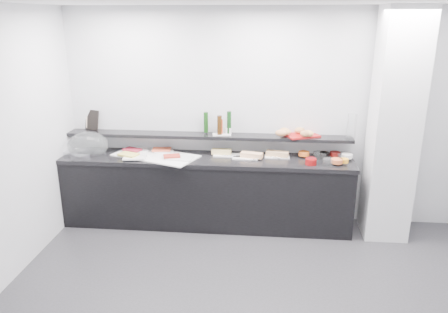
# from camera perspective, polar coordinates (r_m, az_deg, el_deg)

# --- Properties ---
(ground) EXTENTS (5.00, 5.00, 0.00)m
(ground) POSITION_cam_1_polar(r_m,az_deg,el_deg) (4.27, 4.35, -19.26)
(ground) COLOR #2D2D30
(ground) RESTS_ON ground
(back_wall) EXTENTS (5.00, 0.02, 2.70)m
(back_wall) POSITION_cam_1_polar(r_m,az_deg,el_deg) (5.54, 5.21, 5.05)
(back_wall) COLOR silver
(back_wall) RESTS_ON ground
(column) EXTENTS (0.50, 0.50, 2.70)m
(column) POSITION_cam_1_polar(r_m,az_deg,el_deg) (5.41, 21.30, 3.56)
(column) COLOR silver
(column) RESTS_ON ground
(buffet_cabinet) EXTENTS (3.60, 0.60, 0.85)m
(buffet_cabinet) POSITION_cam_1_polar(r_m,az_deg,el_deg) (5.59, -2.31, -4.76)
(buffet_cabinet) COLOR black
(buffet_cabinet) RESTS_ON ground
(counter_top) EXTENTS (3.62, 0.62, 0.05)m
(counter_top) POSITION_cam_1_polar(r_m,az_deg,el_deg) (5.43, -2.37, -0.37)
(counter_top) COLOR black
(counter_top) RESTS_ON buffet_cabinet
(wall_shelf) EXTENTS (3.60, 0.25, 0.04)m
(wall_shelf) POSITION_cam_1_polar(r_m,az_deg,el_deg) (5.52, -2.15, 2.71)
(wall_shelf) COLOR black
(wall_shelf) RESTS_ON back_wall
(cloche_base) EXTENTS (0.45, 0.33, 0.04)m
(cloche_base) POSITION_cam_1_polar(r_m,az_deg,el_deg) (5.86, -18.16, 0.57)
(cloche_base) COLOR silver
(cloche_base) RESTS_ON counter_top
(cloche_dome) EXTENTS (0.59, 0.49, 0.34)m
(cloche_dome) POSITION_cam_1_polar(r_m,az_deg,el_deg) (5.76, -17.35, 1.44)
(cloche_dome) COLOR white
(cloche_dome) RESTS_ON cloche_base
(linen_runner) EXTENTS (1.15, 0.84, 0.01)m
(linen_runner) POSITION_cam_1_polar(r_m,az_deg,el_deg) (5.53, -8.93, 0.11)
(linen_runner) COLOR silver
(linen_runner) RESTS_ON counter_top
(platter_meat_a) EXTENTS (0.35, 0.29, 0.01)m
(platter_meat_a) POSITION_cam_1_polar(r_m,az_deg,el_deg) (5.76, -11.41, 0.85)
(platter_meat_a) COLOR white
(platter_meat_a) RESTS_ON linen_runner
(food_meat_a) EXTENTS (0.26, 0.22, 0.02)m
(food_meat_a) POSITION_cam_1_polar(r_m,az_deg,el_deg) (5.71, -11.89, 0.87)
(food_meat_a) COLOR maroon
(food_meat_a) RESTS_ON platter_meat_a
(platter_salmon) EXTENTS (0.30, 0.25, 0.01)m
(platter_salmon) POSITION_cam_1_polar(r_m,az_deg,el_deg) (5.67, -7.98, 0.76)
(platter_salmon) COLOR silver
(platter_salmon) RESTS_ON linen_runner
(food_salmon) EXTENTS (0.25, 0.17, 0.02)m
(food_salmon) POSITION_cam_1_polar(r_m,az_deg,el_deg) (5.66, -8.15, 0.92)
(food_salmon) COLOR #D74A2B
(food_salmon) RESTS_ON platter_salmon
(platter_cheese) EXTENTS (0.30, 0.22, 0.01)m
(platter_cheese) POSITION_cam_1_polar(r_m,az_deg,el_deg) (5.45, -11.57, -0.15)
(platter_cheese) COLOR silver
(platter_cheese) RESTS_ON linen_runner
(food_cheese) EXTENTS (0.28, 0.22, 0.02)m
(food_cheese) POSITION_cam_1_polar(r_m,az_deg,el_deg) (5.53, -12.39, 0.26)
(food_cheese) COLOR #D4C652
(food_cheese) RESTS_ON platter_cheese
(platter_meat_b) EXTENTS (0.34, 0.25, 0.01)m
(platter_meat_b) POSITION_cam_1_polar(r_m,az_deg,el_deg) (5.34, -5.73, -0.22)
(platter_meat_b) COLOR silver
(platter_meat_b) RESTS_ON linen_runner
(food_meat_b) EXTENTS (0.23, 0.18, 0.02)m
(food_meat_b) POSITION_cam_1_polar(r_m,az_deg,el_deg) (5.38, -6.83, 0.06)
(food_meat_b) COLOR maroon
(food_meat_b) RESTS_ON platter_meat_b
(sandwich_plate_left) EXTENTS (0.39, 0.17, 0.01)m
(sandwich_plate_left) POSITION_cam_1_polar(r_m,az_deg,el_deg) (5.48, 0.65, 0.17)
(sandwich_plate_left) COLOR silver
(sandwich_plate_left) RESTS_ON counter_top
(sandwich_food_left) EXTENTS (0.25, 0.10, 0.06)m
(sandwich_food_left) POSITION_cam_1_polar(r_m,az_deg,el_deg) (5.50, -0.33, 0.65)
(sandwich_food_left) COLOR #E2C977
(sandwich_food_left) RESTS_ON sandwich_plate_left
(tongs_left) EXTENTS (0.16, 0.01, 0.01)m
(tongs_left) POSITION_cam_1_polar(r_m,az_deg,el_deg) (5.43, 0.69, 0.13)
(tongs_left) COLOR silver
(tongs_left) RESTS_ON sandwich_plate_left
(sandwich_plate_mid) EXTENTS (0.31, 0.15, 0.01)m
(sandwich_plate_mid) POSITION_cam_1_polar(r_m,az_deg,el_deg) (5.37, 2.80, -0.21)
(sandwich_plate_mid) COLOR white
(sandwich_plate_mid) RESTS_ON counter_top
(sandwich_food_mid) EXTENTS (0.28, 0.16, 0.06)m
(sandwich_food_mid) POSITION_cam_1_polar(r_m,az_deg,el_deg) (5.37, 3.63, 0.20)
(sandwich_food_mid) COLOR #E7AE79
(sandwich_food_mid) RESTS_ON sandwich_plate_mid
(tongs_mid) EXTENTS (0.16, 0.05, 0.01)m
(tongs_mid) POSITION_cam_1_polar(r_m,az_deg,el_deg) (5.29, 3.70, -0.39)
(tongs_mid) COLOR #B9BBC0
(tongs_mid) RESTS_ON sandwich_plate_mid
(sandwich_plate_right) EXTENTS (0.31, 0.14, 0.01)m
(sandwich_plate_right) POSITION_cam_1_polar(r_m,az_deg,el_deg) (5.46, 6.94, -0.04)
(sandwich_plate_right) COLOR white
(sandwich_plate_right) RESTS_ON counter_top
(sandwich_food_right) EXTENTS (0.29, 0.16, 0.06)m
(sandwich_food_right) POSITION_cam_1_polar(r_m,az_deg,el_deg) (5.46, 6.97, 0.37)
(sandwich_food_right) COLOR tan
(sandwich_food_right) RESTS_ON sandwich_plate_right
(tongs_right) EXTENTS (0.16, 0.04, 0.01)m
(tongs_right) POSITION_cam_1_polar(r_m,az_deg,el_deg) (5.39, 6.93, -0.13)
(tongs_right) COLOR #AEB1B5
(tongs_right) RESTS_ON sandwich_plate_right
(bowl_glass_fruit) EXTENTS (0.18, 0.18, 0.07)m
(bowl_glass_fruit) POSITION_cam_1_polar(r_m,az_deg,el_deg) (5.53, 12.44, 0.19)
(bowl_glass_fruit) COLOR white
(bowl_glass_fruit) RESTS_ON counter_top
(fill_glass_fruit) EXTENTS (0.18, 0.18, 0.05)m
(fill_glass_fruit) POSITION_cam_1_polar(r_m,az_deg,el_deg) (5.50, 10.39, 0.38)
(fill_glass_fruit) COLOR orange
(fill_glass_fruit) RESTS_ON bowl_glass_fruit
(bowl_black_jam) EXTENTS (0.15, 0.15, 0.07)m
(bowl_black_jam) POSITION_cam_1_polar(r_m,az_deg,el_deg) (5.54, 12.99, 0.19)
(bowl_black_jam) COLOR black
(bowl_black_jam) RESTS_ON counter_top
(fill_black_jam) EXTENTS (0.14, 0.14, 0.05)m
(fill_black_jam) POSITION_cam_1_polar(r_m,az_deg,el_deg) (5.57, 14.31, 0.33)
(fill_black_jam) COLOR #60100D
(fill_black_jam) RESTS_ON bowl_black_jam
(bowl_glass_cream) EXTENTS (0.20, 0.20, 0.07)m
(bowl_glass_cream) POSITION_cam_1_polar(r_m,az_deg,el_deg) (5.56, 15.43, 0.05)
(bowl_glass_cream) COLOR silver
(bowl_glass_cream) RESTS_ON counter_top
(fill_glass_cream) EXTENTS (0.16, 0.16, 0.05)m
(fill_glass_cream) POSITION_cam_1_polar(r_m,az_deg,el_deg) (5.53, 15.76, 0.07)
(fill_glass_cream) COLOR white
(fill_glass_cream) RESTS_ON bowl_glass_cream
(bowl_red_jam) EXTENTS (0.16, 0.16, 0.07)m
(bowl_red_jam) POSITION_cam_1_polar(r_m,az_deg,el_deg) (5.25, 11.28, -0.66)
(bowl_red_jam) COLOR maroon
(bowl_red_jam) RESTS_ON counter_top
(fill_red_jam) EXTENTS (0.13, 0.13, 0.05)m
(fill_red_jam) POSITION_cam_1_polar(r_m,az_deg,el_deg) (5.28, 11.35, -0.43)
(fill_red_jam) COLOR #550C0F
(fill_red_jam) RESTS_ON bowl_red_jam
(bowl_glass_salmon) EXTENTS (0.18, 0.18, 0.07)m
(bowl_glass_salmon) POSITION_cam_1_polar(r_m,az_deg,el_deg) (5.30, 13.51, -0.64)
(bowl_glass_salmon) COLOR white
(bowl_glass_salmon) RESTS_ON counter_top
(fill_glass_salmon) EXTENTS (0.17, 0.17, 0.05)m
(fill_glass_salmon) POSITION_cam_1_polar(r_m,az_deg,el_deg) (5.31, 14.52, -0.57)
(fill_glass_salmon) COLOR #D76534
(fill_glass_salmon) RESTS_ON bowl_glass_salmon
(bowl_black_fruit) EXTENTS (0.14, 0.14, 0.07)m
(bowl_black_fruit) POSITION_cam_1_polar(r_m,az_deg,el_deg) (5.33, 14.62, -0.62)
(bowl_black_fruit) COLOR black
(bowl_black_fruit) RESTS_ON counter_top
(fill_black_fruit) EXTENTS (0.11, 0.11, 0.05)m
(fill_black_fruit) POSITION_cam_1_polar(r_m,az_deg,el_deg) (5.34, 15.44, -0.52)
(fill_black_fruit) COLOR orange
(fill_black_fruit) RESTS_ON bowl_black_fruit
(framed_print) EXTENTS (0.22, 0.14, 0.26)m
(framed_print) POSITION_cam_1_polar(r_m,az_deg,el_deg) (5.98, -16.86, 4.60)
(framed_print) COLOR black
(framed_print) RESTS_ON wall_shelf
(print_art) EXTENTS (0.17, 0.05, 0.22)m
(print_art) POSITION_cam_1_polar(r_m,az_deg,el_deg) (6.00, -16.84, 4.65)
(print_art) COLOR beige
(print_art) RESTS_ON framed_print
(condiment_tray) EXTENTS (0.25, 0.18, 0.01)m
(condiment_tray) POSITION_cam_1_polar(r_m,az_deg,el_deg) (5.49, -0.30, 2.92)
(condiment_tray) COLOR silver
(condiment_tray) RESTS_ON wall_shelf
(bottle_green_a) EXTENTS (0.06, 0.06, 0.26)m
(bottle_green_a) POSITION_cam_1_polar(r_m,az_deg,el_deg) (5.54, -2.38, 4.49)
(bottle_green_a) COLOR #123A10
(bottle_green_a) RESTS_ON condiment_tray
(bottle_brown) EXTENTS (0.08, 0.08, 0.24)m
(bottle_brown) POSITION_cam_1_polar(r_m,az_deg,el_deg) (5.43, -0.59, 4.12)
(bottle_brown) COLOR #361E09
(bottle_brown) RESTS_ON condiment_tray
(bottle_green_b) EXTENTS (0.07, 0.07, 0.28)m
(bottle_green_b) POSITION_cam_1_polar(r_m,az_deg,el_deg) (5.49, 0.67, 4.48)
(bottle_green_b) COLOR #0F3913
(bottle_green_b) RESTS_ON condiment_tray
(bottle_hot) EXTENTS (0.05, 0.05, 0.18)m
(bottle_hot) POSITION_cam_1_polar(r_m,az_deg,el_deg) (5.48, -0.39, 3.93)
(bottle_hot) COLOR red
(bottle_hot) RESTS_ON condiment_tray
(shaker_salt) EXTENTS (0.04, 0.04, 0.07)m
(shaker_salt) POSITION_cam_1_polar(r_m,az_deg,el_deg) (5.49, 0.83, 3.34)
(shaker_salt) COLOR silver
(shaker_salt) RESTS_ON condiment_tray
(shaker_pepper) EXTENTS (0.04, 0.04, 0.07)m
(shaker_pepper) POSITION_cam_1_polar(r_m,az_deg,el_deg) (5.50, 0.27, 3.38)
(shaker_pepper) COLOR silver
(shaker_pepper) RESTS_ON condiment_tray
(bread_tray) EXTENTS (0.48, 0.41, 0.02)m
(bread_tray) POSITION_cam_1_polar(r_m,az_deg,el_deg) (5.52, 10.10, 2.76)
(bread_tray) COLOR #9F1111
(bread_tray) RESTS_ON wall_shelf
(bread_roll_nw) EXTENTS (0.13, 0.09, 0.08)m
(bread_roll_nw) POSITION_cam_1_polar(r_m,az_deg,el_deg) (5.49, 7.90, 3.34)
(bread_roll_nw) COLOR #B17A43
(bread_roll_nw) RESTS_ON bread_tray
(bread_roll_ne) EXTENTS (0.16, 0.13, 0.08)m
(bread_roll_ne) POSITION_cam_1_polar(r_m,az_deg,el_deg) (5.54, 9.84, 3.37)
(bread_roll_ne) COLOR #B47944
(bread_roll_ne) RESTS_ON bread_tray
(bread_roll_sw) EXTENTS (0.15, 0.11, 0.08)m
(bread_roll_sw) POSITION_cam_1_polar(r_m,az_deg,el_deg) (5.38, 7.43, 3.06)
(bread_roll_sw) COLOR #CD844E
(bread_roll_sw) RESTS_ON bread_tray
(bread_roll_s) EXTENTS (0.13, 0.08, 0.08)m
(bread_roll_s) POSITION_cam_1_polar(r_m,az_deg,el_deg) (5.40, 10.55, 2.94)
(bread_roll_s) COLOR #AA7041
(bread_roll_s) RESTS_ON bread_tray
(bread_roll_se) EXTENTS (0.16, 0.13, 0.08)m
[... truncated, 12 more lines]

